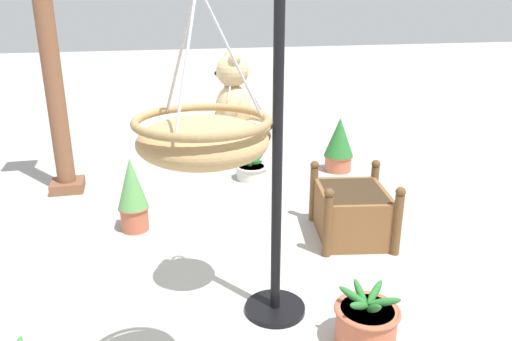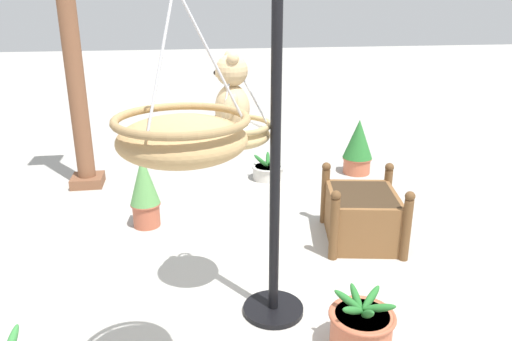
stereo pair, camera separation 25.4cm
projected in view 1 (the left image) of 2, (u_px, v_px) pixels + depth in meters
The scene contains 11 objects.
ground_plane at pixel (268, 294), 3.78m from camera, with size 40.00×40.00×0.00m, color #ADAAA3.
display_pole_central at pixel (276, 216), 3.33m from camera, with size 0.44×0.44×2.45m.
hanging_basket_with_teddy at pixel (235, 133), 3.22m from camera, with size 0.51×0.51×0.58m.
teddy_bear at pixel (231, 99), 3.14m from camera, with size 0.37×0.34×0.53m.
hanging_basket_left_high at pixel (203, 138), 2.10m from camera, with size 0.60×0.60×0.75m.
greenhouse_pillar_left at pixel (51, 68), 5.36m from camera, with size 0.39×0.39×3.00m.
wooden_planter_box at pixel (352, 211), 4.64m from camera, with size 0.94×0.84×0.64m.
potted_plant_flowering_red at pixel (339, 144), 6.40m from camera, with size 0.38×0.38×0.72m.
potted_plant_tall_leafy at pixel (251, 170), 6.18m from camera, with size 0.42×0.41×0.32m.
potted_plant_bushy_green at pixel (132, 194), 4.72m from camera, with size 0.30×0.30×0.75m.
potted_plant_small_succulent at pixel (366, 322), 3.18m from camera, with size 0.43×0.43×0.42m.
Camera 1 is at (-3.13, 0.87, 2.16)m, focal length 34.17 mm.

